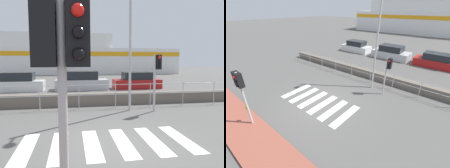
% 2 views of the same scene
% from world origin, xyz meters
% --- Properties ---
extents(ground_plane, '(160.00, 160.00, 0.00)m').
position_xyz_m(ground_plane, '(0.00, 0.00, 0.00)').
color(ground_plane, '#565451').
extents(sidewalk_brick, '(24.00, 1.80, 0.12)m').
position_xyz_m(sidewalk_brick, '(0.00, -4.10, 0.06)').
color(sidewalk_brick, '#934C3D').
rests_on(sidewalk_brick, ground_plane).
extents(crosswalk, '(4.95, 2.40, 0.01)m').
position_xyz_m(crosswalk, '(-0.26, 0.00, 0.00)').
color(crosswalk, silver).
rests_on(crosswalk, ground_plane).
extents(seawall, '(18.47, 0.55, 0.64)m').
position_xyz_m(seawall, '(0.00, 5.61, 0.32)').
color(seawall, '#6B6056').
rests_on(seawall, ground_plane).
extents(harbor_fence, '(16.66, 0.04, 1.24)m').
position_xyz_m(harbor_fence, '(-0.00, 4.73, 0.81)').
color(harbor_fence, '#B2B2B5').
rests_on(harbor_fence, ground_plane).
extents(traffic_light_near, '(0.58, 0.41, 2.97)m').
position_xyz_m(traffic_light_near, '(-1.33, -3.66, 2.32)').
color(traffic_light_near, '#B2B2B5').
rests_on(traffic_light_near, ground_plane).
extents(traffic_light_far, '(0.34, 0.32, 2.65)m').
position_xyz_m(traffic_light_far, '(2.65, 3.59, 1.95)').
color(traffic_light_far, '#B2B2B5').
rests_on(traffic_light_far, ground_plane).
extents(streetlamp, '(0.32, 0.95, 6.89)m').
position_xyz_m(streetlamp, '(1.48, 3.88, 4.18)').
color(streetlamp, '#B2B2B5').
rests_on(streetlamp, ground_plane).
extents(ferry_boat, '(36.88, 7.57, 9.02)m').
position_xyz_m(ferry_boat, '(-0.89, 35.66, 3.06)').
color(ferry_boat, white).
rests_on(ferry_boat, ground_plane).
extents(parked_car_white, '(3.91, 1.78, 1.47)m').
position_xyz_m(parked_car_white, '(-5.41, 12.26, 0.63)').
color(parked_car_white, silver).
rests_on(parked_car_white, ground_plane).
extents(parked_car_silver, '(4.28, 1.90, 1.53)m').
position_xyz_m(parked_car_silver, '(-0.44, 12.26, 0.65)').
color(parked_car_silver, '#BCBCC1').
rests_on(parked_car_silver, ground_plane).
extents(parked_car_red, '(4.06, 1.73, 1.41)m').
position_xyz_m(parked_car_red, '(4.31, 12.26, 0.60)').
color(parked_car_red, '#B21919').
rests_on(parked_car_red, ground_plane).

